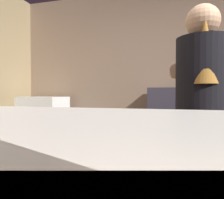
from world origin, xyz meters
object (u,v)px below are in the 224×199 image
at_px(mixing_bowl, 152,113).
at_px(bottle_soy, 213,81).
at_px(bartender, 202,112).
at_px(bottle_olive_oil, 197,82).
at_px(bottle_vinegar, 196,81).
at_px(bottle_hot_sauce, 202,80).
at_px(mini_fridge, 44,129).

bearing_deg(mixing_bowl, bottle_soy, 58.74).
relative_size(bartender, bottle_olive_oil, 8.60).
distance_m(bottle_vinegar, bottle_olive_oil, 0.14).
bearing_deg(bottle_olive_oil, bartender, -94.54).
height_order(bottle_hot_sauce, bottle_olive_oil, bottle_hot_sauce).
distance_m(mixing_bowl, bottle_vinegar, 1.34).
distance_m(mini_fridge, bottle_hot_sauce, 2.48).
relative_size(mixing_bowl, bottle_vinegar, 0.71).
height_order(bottle_soy, bottle_hot_sauce, bottle_hot_sauce).
height_order(mixing_bowl, bottle_olive_oil, bottle_olive_oil).
bearing_deg(mixing_bowl, bottle_hot_sauce, 63.81).
xyz_separation_m(mini_fridge, bottle_olive_oil, (2.28, 0.11, 0.73)).
relative_size(mixing_bowl, bottle_hot_sauce, 0.69).
distance_m(bottle_soy, bottle_vinegar, 0.21).
xyz_separation_m(bottle_soy, bottle_olive_oil, (-0.21, -0.11, -0.02)).
distance_m(mixing_bowl, bottle_olive_oil, 1.21).
distance_m(bottle_vinegar, bottle_hot_sauce, 0.08).
bearing_deg(bottle_soy, bottle_hot_sauce, -173.85).
relative_size(mini_fridge, bottle_vinegar, 4.17).
bearing_deg(bottle_vinegar, mini_fridge, -173.85).
bearing_deg(bottle_hot_sauce, bartender, -96.58).
bearing_deg(mini_fridge, bottle_hot_sauce, 4.90).
bearing_deg(mini_fridge, bottle_vinegar, 6.15).
height_order(bottle_vinegar, bottle_olive_oil, bottle_vinegar).
distance_m(bartender, bottle_soy, 1.75).
height_order(mixing_bowl, bottle_soy, bottle_soy).
height_order(bottle_soy, bottle_olive_oil, bottle_soy).
bearing_deg(mini_fridge, bottle_soy, 4.97).
bearing_deg(bartender, bottle_soy, -12.35).
xyz_separation_m(bottle_soy, bottle_hot_sauce, (-0.14, -0.02, 0.00)).
distance_m(bartender, mixing_bowl, 0.65).
height_order(mini_fridge, bartender, bartender).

